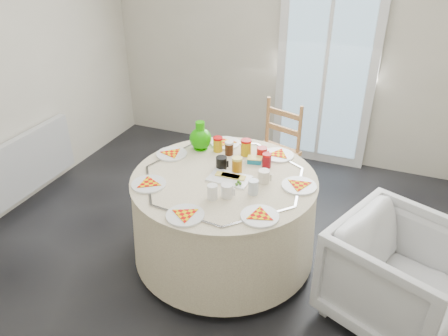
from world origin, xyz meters
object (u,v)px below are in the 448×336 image
at_px(armchair, 399,271).
at_px(table, 224,217).
at_px(green_pitcher, 200,132).
at_px(wooden_chair, 272,152).
at_px(radiator, 32,161).

bearing_deg(armchair, table, 105.92).
height_order(table, green_pitcher, green_pitcher).
bearing_deg(wooden_chair, armchair, -25.54).
distance_m(wooden_chair, green_pitcher, 0.86).
relative_size(radiator, wooden_chair, 1.09).
xyz_separation_m(radiator, green_pitcher, (1.65, 0.21, 0.49)).
relative_size(armchair, green_pitcher, 3.44).
relative_size(radiator, green_pitcher, 4.39).
height_order(table, wooden_chair, wooden_chair).
xyz_separation_m(radiator, wooden_chair, (2.07, 0.85, 0.09)).
bearing_deg(wooden_chair, green_pitcher, -104.99).
bearing_deg(radiator, wooden_chair, 22.29).
xyz_separation_m(radiator, table, (1.99, -0.14, -0.01)).
distance_m(radiator, green_pitcher, 1.73).
bearing_deg(armchair, radiator, 107.54).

